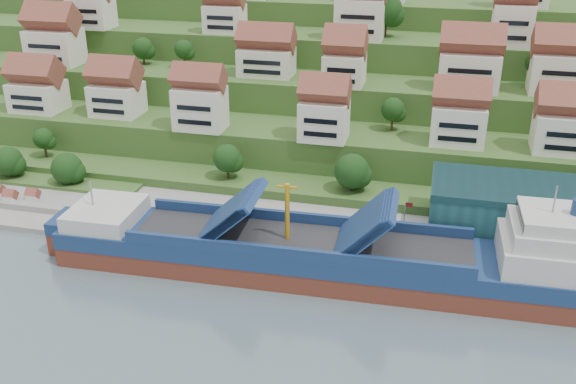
# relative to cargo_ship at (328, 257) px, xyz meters

# --- Properties ---
(ground) EXTENTS (300.00, 300.00, 0.00)m
(ground) POSITION_rel_cargo_ship_xyz_m (-6.92, -0.71, -3.52)
(ground) COLOR slate
(ground) RESTS_ON ground
(quay) EXTENTS (180.00, 14.00, 2.20)m
(quay) POSITION_rel_cargo_ship_xyz_m (13.08, 14.29, -2.42)
(quay) COLOR gray
(quay) RESTS_ON ground
(pebble_beach) EXTENTS (45.00, 20.00, 1.00)m
(pebble_beach) POSITION_rel_cargo_ship_xyz_m (-64.92, 11.29, -3.02)
(pebble_beach) COLOR gray
(pebble_beach) RESTS_ON ground
(hillside) EXTENTS (260.00, 128.00, 31.00)m
(hillside) POSITION_rel_cargo_ship_xyz_m (-6.92, 102.85, 7.13)
(hillside) COLOR #2D4C1E
(hillside) RESTS_ON ground
(hillside_village) EXTENTS (156.29, 65.24, 28.46)m
(hillside_village) POSITION_rel_cargo_ship_xyz_m (-3.07, 60.06, 20.89)
(hillside_village) COLOR silver
(hillside_village) RESTS_ON ground
(hillside_trees) EXTENTS (129.21, 62.77, 32.58)m
(hillside_trees) POSITION_rel_cargo_ship_xyz_m (-16.45, 44.04, 13.49)
(hillside_trees) COLOR #1B4216
(hillside_trees) RESTS_ON ground
(flagpole) EXTENTS (1.28, 0.16, 8.00)m
(flagpole) POSITION_rel_cargo_ship_xyz_m (11.20, 9.29, 3.36)
(flagpole) COLOR gray
(flagpole) RESTS_ON quay
(beach_huts) EXTENTS (14.40, 3.70, 2.20)m
(beach_huts) POSITION_rel_cargo_ship_xyz_m (-66.92, 10.04, -1.42)
(beach_huts) COLOR white
(beach_huts) RESTS_ON pebble_beach
(cargo_ship) EXTENTS (84.84, 15.85, 18.82)m
(cargo_ship) POSITION_rel_cargo_ship_xyz_m (0.00, 0.00, 0.00)
(cargo_ship) COLOR brown
(cargo_ship) RESTS_ON ground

